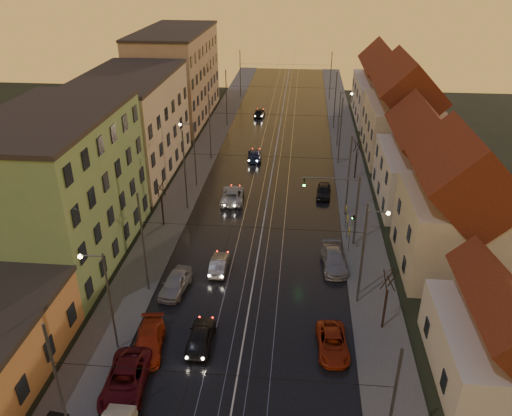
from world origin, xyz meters
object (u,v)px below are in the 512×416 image
(parked_right_2, at_px, (324,191))
(street_lamp_3, at_px, (341,113))
(parked_left_2, at_px, (149,342))
(parked_right_1, at_px, (334,260))
(street_lamp_0, at_px, (104,293))
(parked_left_1, at_px, (126,380))
(driving_car_2, at_px, (233,195))
(driving_car_3, at_px, (255,155))
(driving_car_4, at_px, (259,113))
(traffic_light_mast, at_px, (346,202))
(parked_right_0, at_px, (333,343))
(driving_car_1, at_px, (219,264))
(parked_left_3, at_px, (175,283))
(driving_car_0, at_px, (201,336))
(street_lamp_1, at_px, (368,244))
(street_lamp_2, at_px, (192,148))

(parked_right_2, bearing_deg, street_lamp_3, 85.18)
(parked_left_2, relative_size, parked_right_1, 0.95)
(street_lamp_0, distance_m, parked_left_1, 5.78)
(driving_car_2, xyz_separation_m, parked_right_1, (10.86, -12.51, 0.00))
(parked_left_1, relative_size, parked_left_2, 1.16)
(driving_car_3, height_order, driving_car_4, driving_car_4)
(driving_car_2, relative_size, parked_right_2, 1.34)
(traffic_light_mast, bearing_deg, driving_car_3, 116.45)
(driving_car_3, bearing_deg, parked_right_1, 106.19)
(parked_left_2, height_order, parked_right_0, parked_left_2)
(driving_car_4, distance_m, parked_left_2, 57.45)
(driving_car_2, relative_size, parked_left_1, 0.95)
(driving_car_1, distance_m, parked_left_3, 4.56)
(street_lamp_0, xyz_separation_m, driving_car_0, (6.11, 1.04, -4.15))
(street_lamp_0, height_order, street_lamp_1, same)
(street_lamp_2, relative_size, parked_right_0, 1.76)
(driving_car_3, relative_size, parked_left_3, 1.00)
(parked_right_0, distance_m, parked_right_2, 25.27)
(driving_car_3, distance_m, parked_right_2, 14.14)
(driving_car_0, bearing_deg, parked_left_3, -62.03)
(driving_car_2, relative_size, parked_right_1, 1.04)
(street_lamp_2, bearing_deg, parked_right_1, -44.89)
(driving_car_4, relative_size, parked_right_0, 0.89)
(street_lamp_0, relative_size, parked_left_1, 1.44)
(street_lamp_0, xyz_separation_m, driving_car_2, (5.19, 24.52, -4.15))
(driving_car_3, relative_size, parked_right_1, 0.89)
(driving_car_2, bearing_deg, parked_right_1, 127.44)
(parked_left_2, xyz_separation_m, parked_left_3, (0.21, 7.01, 0.07))
(driving_car_4, height_order, parked_right_1, parked_right_1)
(driving_car_0, bearing_deg, parked_right_0, -178.50)
(street_lamp_2, bearing_deg, driving_car_2, -33.85)
(street_lamp_0, distance_m, street_lamp_3, 47.62)
(parked_left_1, distance_m, parked_right_2, 32.94)
(street_lamp_1, bearing_deg, parked_right_2, 98.23)
(street_lamp_0, bearing_deg, driving_car_4, 84.73)
(traffic_light_mast, xyz_separation_m, driving_car_4, (-11.79, 41.58, -3.90))
(parked_right_0, bearing_deg, street_lamp_0, -178.90)
(traffic_light_mast, bearing_deg, driving_car_0, -126.30)
(street_lamp_1, relative_size, driving_car_4, 1.96)
(traffic_light_mast, relative_size, driving_car_2, 1.36)
(parked_right_0, bearing_deg, parked_left_3, 151.37)
(street_lamp_1, distance_m, driving_car_2, 21.44)
(parked_right_0, bearing_deg, parked_left_1, -164.06)
(parked_right_2, bearing_deg, parked_left_1, -110.03)
(driving_car_1, xyz_separation_m, driving_car_3, (0.52, 26.93, 0.00))
(driving_car_0, distance_m, driving_car_2, 23.50)
(parked_right_0, relative_size, parked_right_2, 1.16)
(driving_car_4, distance_m, parked_right_2, 32.60)
(street_lamp_3, relative_size, driving_car_4, 1.96)
(street_lamp_1, xyz_separation_m, driving_car_1, (-12.30, 2.52, -4.23))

